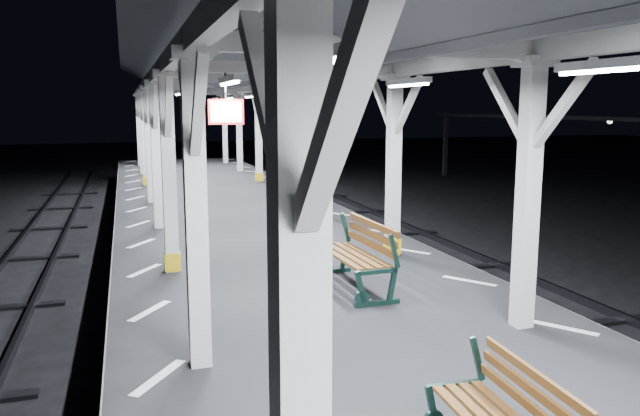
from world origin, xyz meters
name	(u,v)px	position (x,y,z in m)	size (l,w,h in m)	color
ground	(322,359)	(0.00, 0.00, 0.00)	(120.00, 120.00, 0.00)	black
platform	(322,327)	(0.00, 0.00, 0.50)	(6.00, 50.00, 1.00)	black
hazard_stripes_left	(150,311)	(-2.45, 0.00, 1.00)	(1.00, 48.00, 0.01)	silver
hazard_stripes_right	(469,281)	(2.45, 0.00, 1.00)	(1.00, 48.00, 0.01)	silver
track_right	(597,321)	(5.00, 0.00, 0.08)	(2.20, 60.00, 0.16)	#2D2D33
canopy	(323,46)	(0.00, -0.02, 4.56)	(5.40, 49.00, 4.65)	silver
bench_mid	(359,253)	(0.65, 0.21, 1.54)	(0.78, 1.91, 1.02)	#132F29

